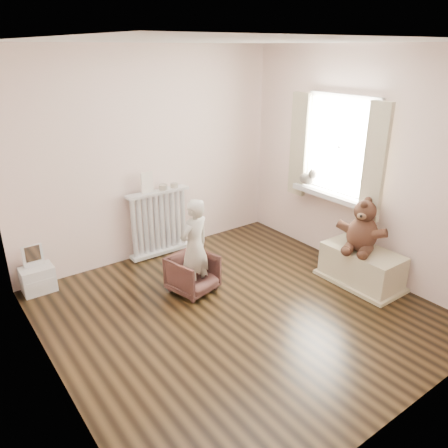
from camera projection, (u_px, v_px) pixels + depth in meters
floor at (238, 311)px, 4.54m from camera, size 3.60×3.60×0.01m
ceiling at (242, 41)px, 3.56m from camera, size 3.60×3.60×0.01m
back_wall at (150, 156)px, 5.40m from camera, size 3.60×0.02×2.60m
front_wall at (419, 265)px, 2.71m from camera, size 3.60×0.02×2.60m
left_wall at (39, 240)px, 3.07m from camera, size 0.02×3.60×2.60m
right_wall at (362, 164)px, 5.04m from camera, size 0.02×3.60×2.60m
window at (340, 147)px, 5.19m from camera, size 0.03×0.90×1.10m
window_sill at (331, 195)px, 5.36m from camera, size 0.22×1.10×0.06m
curtain_left at (375, 163)px, 4.72m from camera, size 0.06×0.26×1.30m
curtain_right at (299, 145)px, 5.57m from camera, size 0.06×0.26×1.30m
radiator at (160, 227)px, 5.66m from camera, size 0.83×0.16×0.88m
paper_doll at (147, 183)px, 5.35m from camera, size 0.16×0.01×0.26m
tin_a at (163, 187)px, 5.51m from camera, size 0.11×0.11×0.07m
tin_b at (174, 185)px, 5.60m from camera, size 0.10×0.10×0.05m
toy_vanity at (36, 269)px, 4.82m from camera, size 0.35×0.25×0.55m
armchair at (193, 274)px, 4.85m from camera, size 0.56×0.57×0.43m
child at (194, 247)px, 4.68m from camera, size 0.45×0.35×1.09m
toy_bench at (361, 267)px, 5.03m from camera, size 0.47×0.89×0.42m
teddy_bear at (363, 229)px, 4.87m from camera, size 0.59×0.53×0.60m
plush_cat at (307, 177)px, 5.60m from camera, size 0.19×0.29×0.23m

